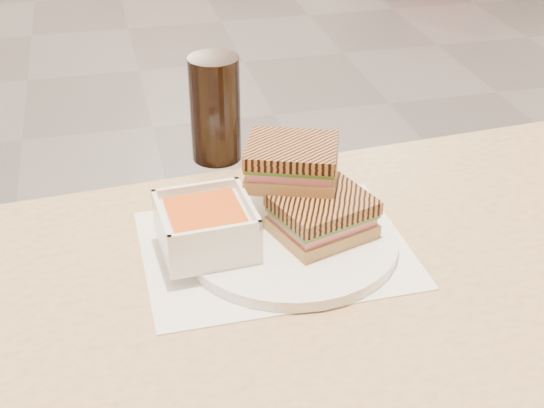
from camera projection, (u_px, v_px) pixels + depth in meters
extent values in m
cube|color=tan|center=(328.00, 312.00, 0.90)|extent=(1.25, 0.79, 0.03)
cylinder|color=tan|center=(527.00, 313.00, 1.49)|extent=(0.06, 0.06, 0.72)
cube|color=white|center=(275.00, 249.00, 0.99)|extent=(0.34, 0.27, 0.00)
cylinder|color=white|center=(291.00, 240.00, 0.99)|extent=(0.28, 0.28, 0.01)
cube|color=white|center=(206.00, 231.00, 0.95)|extent=(0.12, 0.12, 0.05)
cube|color=#DA5006|center=(205.00, 212.00, 0.94)|extent=(0.09, 0.09, 0.01)
cube|color=white|center=(248.00, 203.00, 0.95)|extent=(0.01, 0.11, 0.01)
cube|color=white|center=(161.00, 217.00, 0.92)|extent=(0.01, 0.11, 0.01)
cube|color=white|center=(196.00, 189.00, 0.98)|extent=(0.11, 0.01, 0.01)
cube|color=white|center=(216.00, 233.00, 0.89)|extent=(0.11, 0.01, 0.01)
cube|color=tan|center=(322.00, 227.00, 0.99)|extent=(0.14, 0.13, 0.02)
cube|color=#CC7382|center=(322.00, 218.00, 0.98)|extent=(0.13, 0.12, 0.01)
cube|color=#386B23|center=(322.00, 212.00, 0.97)|extent=(0.14, 0.12, 0.01)
cube|color=#95572B|center=(323.00, 204.00, 0.97)|extent=(0.14, 0.13, 0.02)
cube|color=tan|center=(292.00, 174.00, 1.00)|extent=(0.14, 0.13, 0.02)
cube|color=#CC7382|center=(292.00, 164.00, 1.00)|extent=(0.13, 0.12, 0.01)
cube|color=#386B23|center=(292.00, 158.00, 0.99)|extent=(0.14, 0.13, 0.01)
cube|color=#95572B|center=(292.00, 150.00, 0.99)|extent=(0.14, 0.13, 0.02)
cylinder|color=black|center=(215.00, 109.00, 1.16)|extent=(0.08, 0.08, 0.17)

